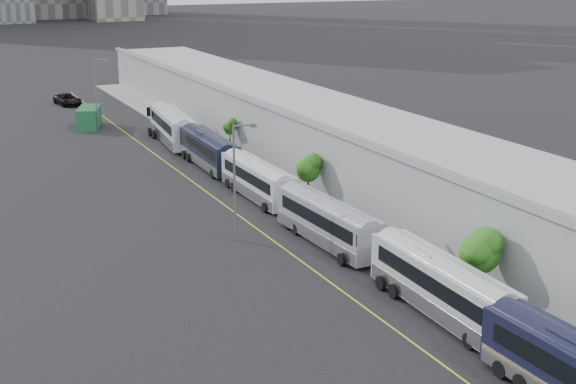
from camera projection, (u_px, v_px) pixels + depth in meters
sidewalk at (364, 211)px, 71.30m from camera, size 10.00×170.00×0.12m
lane_line at (256, 228)px, 66.98m from camera, size 0.12×160.00×0.02m
depot at (403, 169)px, 72.00m from camera, size 12.45×160.40×7.20m
bus_2 at (441, 290)px, 50.22m from camera, size 2.99×13.02×3.79m
bus_3 at (328, 226)px, 62.65m from camera, size 2.97×12.52×3.63m
bus_4 at (258, 183)px, 74.94m from camera, size 2.74×12.19×3.56m
bus_5 at (209, 153)px, 86.28m from camera, size 2.85×12.74×3.71m
bus_6 at (172, 129)px, 97.78m from camera, size 4.10×14.10×4.06m
tree_1 at (480, 248)px, 51.21m from camera, size 2.64×2.64×5.16m
tree_2 at (308, 167)px, 72.90m from camera, size 2.22×2.22×4.60m
tree_3 at (230, 128)px, 91.03m from camera, size 1.35×1.35×3.98m
street_lamp_near at (236, 175)px, 62.63m from camera, size 2.04×0.22×9.37m
street_lamp_far at (97, 90)px, 103.60m from camera, size 2.04×0.22×9.43m
shipping_container at (89, 117)px, 107.06m from camera, size 4.44×6.52×2.74m
suv at (68, 99)px, 124.10m from camera, size 3.76×6.63×1.74m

